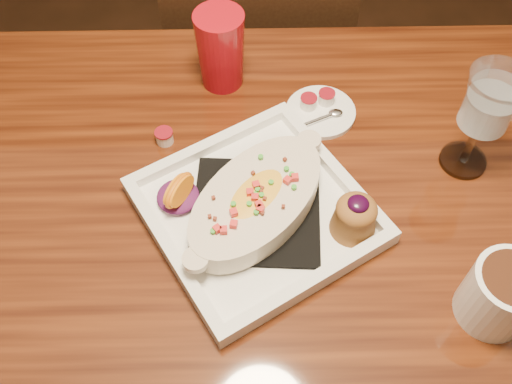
{
  "coord_description": "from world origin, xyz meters",
  "views": [
    {
      "loc": [
        -0.03,
        -0.45,
        1.48
      ],
      "look_at": [
        -0.02,
        0.05,
        0.77
      ],
      "focal_mm": 40.0,
      "sensor_mm": 36.0,
      "label": 1
    }
  ],
  "objects_px": {
    "saucer": "(319,110)",
    "goblet": "(489,107)",
    "plate": "(263,206)",
    "chair_far": "(258,59)",
    "coffee_mug": "(505,293)",
    "table": "(267,256)",
    "red_tumbler": "(221,50)"
  },
  "relations": [
    {
      "from": "goblet",
      "to": "red_tumbler",
      "type": "bearing_deg",
      "value": 153.6
    },
    {
      "from": "goblet",
      "to": "coffee_mug",
      "type": "bearing_deg",
      "value": -94.28
    },
    {
      "from": "chair_far",
      "to": "coffee_mug",
      "type": "height_order",
      "value": "chair_far"
    },
    {
      "from": "chair_far",
      "to": "plate",
      "type": "relative_size",
      "value": 2.24
    },
    {
      "from": "saucer",
      "to": "plate",
      "type": "bearing_deg",
      "value": -116.28
    },
    {
      "from": "table",
      "to": "red_tumbler",
      "type": "xyz_separation_m",
      "value": [
        -0.07,
        0.31,
        0.17
      ]
    },
    {
      "from": "coffee_mug",
      "to": "red_tumbler",
      "type": "bearing_deg",
      "value": 131.38
    },
    {
      "from": "goblet",
      "to": "saucer",
      "type": "xyz_separation_m",
      "value": [
        -0.22,
        0.11,
        -0.12
      ]
    },
    {
      "from": "chair_far",
      "to": "goblet",
      "type": "xyz_separation_m",
      "value": [
        0.32,
        -0.52,
        0.37
      ]
    },
    {
      "from": "saucer",
      "to": "goblet",
      "type": "bearing_deg",
      "value": -26.36
    },
    {
      "from": "table",
      "to": "plate",
      "type": "relative_size",
      "value": 3.61
    },
    {
      "from": "chair_far",
      "to": "goblet",
      "type": "distance_m",
      "value": 0.71
    },
    {
      "from": "plate",
      "to": "goblet",
      "type": "xyz_separation_m",
      "value": [
        0.33,
        0.1,
        0.1
      ]
    },
    {
      "from": "chair_far",
      "to": "coffee_mug",
      "type": "distance_m",
      "value": 0.88
    },
    {
      "from": "plate",
      "to": "goblet",
      "type": "distance_m",
      "value": 0.36
    },
    {
      "from": "chair_far",
      "to": "table",
      "type": "bearing_deg",
      "value": 90.0
    },
    {
      "from": "chair_far",
      "to": "goblet",
      "type": "height_order",
      "value": "goblet"
    },
    {
      "from": "plate",
      "to": "saucer",
      "type": "height_order",
      "value": "plate"
    },
    {
      "from": "table",
      "to": "goblet",
      "type": "relative_size",
      "value": 7.99
    },
    {
      "from": "chair_far",
      "to": "goblet",
      "type": "relative_size",
      "value": 4.95
    },
    {
      "from": "table",
      "to": "saucer",
      "type": "height_order",
      "value": "saucer"
    },
    {
      "from": "table",
      "to": "plate",
      "type": "distance_m",
      "value": 0.13
    },
    {
      "from": "table",
      "to": "chair_far",
      "type": "distance_m",
      "value": 0.65
    },
    {
      "from": "plate",
      "to": "saucer",
      "type": "xyz_separation_m",
      "value": [
        0.1,
        0.21,
        -0.02
      ]
    },
    {
      "from": "plate",
      "to": "saucer",
      "type": "relative_size",
      "value": 3.46
    },
    {
      "from": "coffee_mug",
      "to": "saucer",
      "type": "xyz_separation_m",
      "value": [
        -0.2,
        0.37,
        -0.05
      ]
    },
    {
      "from": "table",
      "to": "coffee_mug",
      "type": "bearing_deg",
      "value": -25.39
    },
    {
      "from": "table",
      "to": "goblet",
      "type": "xyz_separation_m",
      "value": [
        0.32,
        0.11,
        0.23
      ]
    },
    {
      "from": "coffee_mug",
      "to": "saucer",
      "type": "relative_size",
      "value": 1.12
    },
    {
      "from": "chair_far",
      "to": "red_tumbler",
      "type": "relative_size",
      "value": 6.51
    },
    {
      "from": "plate",
      "to": "red_tumbler",
      "type": "distance_m",
      "value": 0.3
    },
    {
      "from": "table",
      "to": "plate",
      "type": "bearing_deg",
      "value": 116.81
    }
  ]
}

